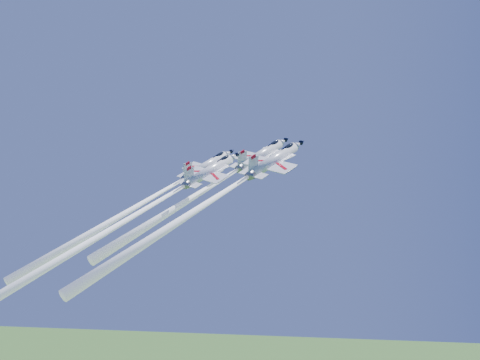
# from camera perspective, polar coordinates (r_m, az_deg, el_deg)

# --- Properties ---
(jet_lead) EXTENTS (21.65, 32.81, 31.85)m
(jet_lead) POSITION_cam_1_polar(r_m,az_deg,el_deg) (98.33, -3.19, -0.70)
(jet_lead) COLOR white
(jet_left) EXTENTS (20.51, 31.72, 31.34)m
(jet_left) POSITION_cam_1_polar(r_m,az_deg,el_deg) (94.22, -10.16, -2.31)
(jet_left) COLOR white
(jet_right) EXTENTS (22.29, 34.06, 33.26)m
(jet_right) POSITION_cam_1_polar(r_m,az_deg,el_deg) (85.05, -2.96, -2.10)
(jet_right) COLOR white
(jet_slot) EXTENTS (24.27, 38.56, 40.88)m
(jet_slot) POSITION_cam_1_polar(r_m,az_deg,el_deg) (83.82, -13.18, -4.90)
(jet_slot) COLOR white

